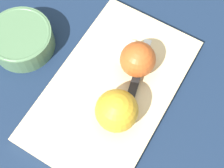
{
  "coord_description": "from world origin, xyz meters",
  "views": [
    {
      "loc": [
        -0.23,
        -0.08,
        0.62
      ],
      "look_at": [
        0.0,
        0.0,
        0.04
      ],
      "focal_mm": 50.0,
      "sensor_mm": 36.0,
      "label": 1
    }
  ],
  "objects_px": {
    "apple_half_right": "(138,60)",
    "bowl": "(21,39)",
    "knife": "(133,88)",
    "apple_half_left": "(117,111)"
  },
  "relations": [
    {
      "from": "apple_half_left",
      "to": "apple_half_right",
      "type": "xyz_separation_m",
      "value": [
        0.12,
        -0.0,
        -0.0
      ]
    },
    {
      "from": "apple_half_left",
      "to": "knife",
      "type": "relative_size",
      "value": 0.47
    },
    {
      "from": "knife",
      "to": "bowl",
      "type": "distance_m",
      "value": 0.27
    },
    {
      "from": "apple_half_left",
      "to": "bowl",
      "type": "height_order",
      "value": "apple_half_left"
    },
    {
      "from": "apple_half_right",
      "to": "bowl",
      "type": "xyz_separation_m",
      "value": [
        -0.02,
        0.26,
        -0.03
      ]
    },
    {
      "from": "knife",
      "to": "bowl",
      "type": "relative_size",
      "value": 1.28
    },
    {
      "from": "apple_half_left",
      "to": "knife",
      "type": "distance_m",
      "value": 0.08
    },
    {
      "from": "apple_half_right",
      "to": "bowl",
      "type": "distance_m",
      "value": 0.26
    },
    {
      "from": "apple_half_left",
      "to": "knife",
      "type": "bearing_deg",
      "value": 66.29
    },
    {
      "from": "apple_half_right",
      "to": "apple_half_left",
      "type": "bearing_deg",
      "value": -86.55
    }
  ]
}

